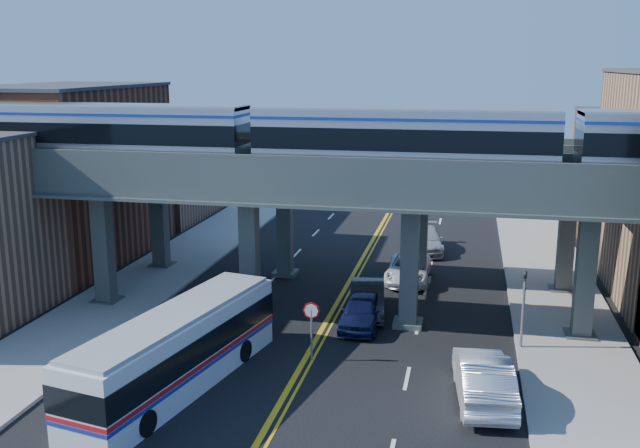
% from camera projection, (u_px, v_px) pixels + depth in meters
% --- Properties ---
extents(ground, '(120.00, 120.00, 0.00)m').
position_uv_depth(ground, '(288.00, 390.00, 27.94)').
color(ground, black).
rests_on(ground, ground).
extents(sidewalk_west, '(5.00, 70.00, 0.16)m').
position_uv_depth(sidewalk_west, '(133.00, 291.00, 39.78)').
color(sidewalk_west, gray).
rests_on(sidewalk_west, ground).
extents(sidewalk_east, '(5.00, 70.00, 0.16)m').
position_uv_depth(sidewalk_east, '(564.00, 321.00, 35.15)').
color(sidewalk_east, gray).
rests_on(sidewalk_east, ground).
extents(building_west_b, '(8.00, 14.00, 11.00)m').
position_uv_depth(building_west_b, '(70.00, 175.00, 45.71)').
color(building_west_b, brown).
rests_on(building_west_b, ground).
extents(building_west_c, '(8.00, 10.00, 8.00)m').
position_uv_depth(building_west_c, '(157.00, 169.00, 58.45)').
color(building_west_c, '#966D4D').
rests_on(building_west_c, ground).
extents(building_east_c, '(8.00, 10.00, 9.00)m').
position_uv_depth(building_east_c, '(639.00, 178.00, 50.90)').
color(building_east_c, brown).
rests_on(building_east_c, ground).
extents(elevated_viaduct_near, '(52.00, 3.60, 7.40)m').
position_uv_depth(elevated_viaduct_near, '(328.00, 192.00, 34.14)').
color(elevated_viaduct_near, '#3B4543').
rests_on(elevated_viaduct_near, ground).
extents(elevated_viaduct_far, '(52.00, 3.60, 7.40)m').
position_uv_depth(elevated_viaduct_far, '(352.00, 171.00, 40.82)').
color(elevated_viaduct_far, '#3B4543').
rests_on(elevated_viaduct_far, ground).
extents(transit_train, '(43.13, 2.70, 3.14)m').
position_uv_depth(transit_train, '(403.00, 139.00, 32.85)').
color(transit_train, black).
rests_on(transit_train, elevated_viaduct_near).
extents(stop_sign, '(0.76, 0.09, 2.63)m').
position_uv_depth(stop_sign, '(312.00, 322.00, 30.36)').
color(stop_sign, slate).
rests_on(stop_sign, ground).
extents(traffic_signal, '(0.15, 0.18, 4.10)m').
position_uv_depth(traffic_signal, '(524.00, 301.00, 31.31)').
color(traffic_signal, slate).
rests_on(traffic_signal, ground).
extents(transit_bus, '(4.75, 11.71, 2.94)m').
position_uv_depth(transit_bus, '(177.00, 351.00, 27.88)').
color(transit_bus, silver).
rests_on(transit_bus, ground).
extents(car_lane_a, '(1.87, 4.58, 1.56)m').
position_uv_depth(car_lane_a, '(362.00, 311.00, 34.56)').
color(car_lane_a, '#10173E').
rests_on(car_lane_a, ground).
extents(car_lane_b, '(2.34, 5.08, 1.61)m').
position_uv_depth(car_lane_b, '(367.00, 298.00, 36.27)').
color(car_lane_b, '#2A2A2D').
rests_on(car_lane_b, ground).
extents(car_lane_c, '(2.43, 5.23, 1.45)m').
position_uv_depth(car_lane_c, '(408.00, 269.00, 41.69)').
color(car_lane_c, white).
rests_on(car_lane_c, ground).
extents(car_lane_d, '(2.85, 5.68, 1.58)m').
position_uv_depth(car_lane_d, '(426.00, 240.00, 48.36)').
color(car_lane_d, '#AFAEB3').
rests_on(car_lane_d, ground).
extents(car_parked_curb, '(2.49, 5.71, 1.83)m').
position_uv_depth(car_parked_curb, '(483.00, 378.00, 26.88)').
color(car_parked_curb, '#B7B7BC').
rests_on(car_parked_curb, ground).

